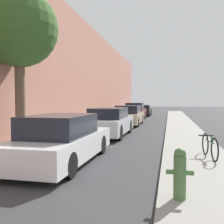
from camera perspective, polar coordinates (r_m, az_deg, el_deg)
ground_plane at (r=15.46m, az=4.69°, el=-4.06°), size 120.00×120.00×0.00m
sidewalk_left at (r=16.11m, az=-5.60°, el=-3.59°), size 2.00×52.00×0.12m
sidewalk_right at (r=15.33m, az=15.51°, el=-3.98°), size 2.00×52.00×0.12m
building_facade_left at (r=16.60m, az=-10.15°, el=9.38°), size 0.70×52.00×7.53m
parked_car_white at (r=7.59m, az=-10.94°, el=-6.12°), size 1.73×4.56×1.38m
parked_car_silver at (r=13.02m, az=-0.55°, el=-2.29°), size 1.75×4.65×1.41m
parked_car_champagne at (r=18.82m, az=3.70°, el=-0.82°), size 1.77×4.58×1.42m
parked_car_maroon at (r=24.13m, az=5.13°, el=0.08°), size 1.69×4.44×1.56m
parked_car_black at (r=30.17m, az=6.92°, el=0.32°), size 1.71×4.26×1.25m
street_tree_near at (r=10.39m, az=-19.79°, el=16.73°), size 2.81×2.81×5.69m
fire_hydrant at (r=4.63m, az=14.70°, el=-12.82°), size 0.46×0.21×0.87m
bicycle at (r=8.07m, az=20.69°, el=-7.05°), size 0.44×1.62×0.66m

